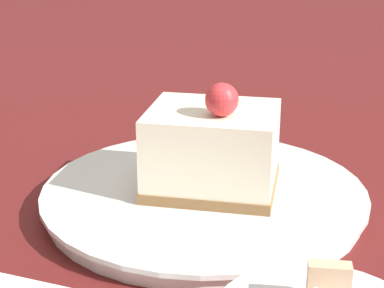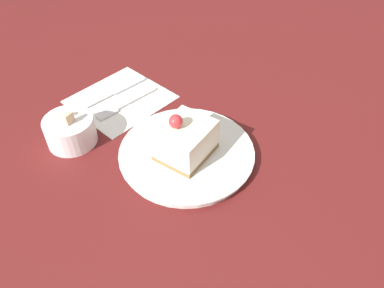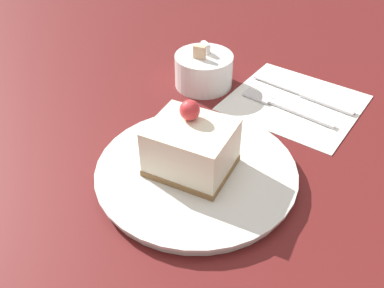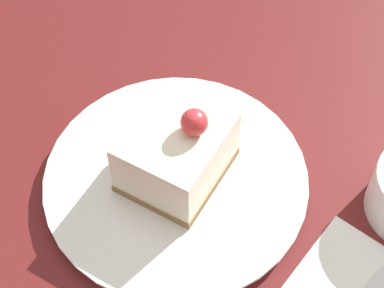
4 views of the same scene
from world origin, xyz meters
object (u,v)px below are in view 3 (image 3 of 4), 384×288
Objects in this scene: knife at (311,97)px; sugar_bowl at (204,70)px; cake_slice at (193,148)px; plate at (196,172)px; fork at (280,105)px.

sugar_bowl is (-0.08, 0.17, 0.02)m from knife.
cake_slice is at bearing 172.85° from knife.
cake_slice is at bearing 146.27° from plate.
fork is at bearing -13.46° from cake_slice.
fork is at bearing -80.56° from sugar_bowl.
sugar_bowl is (0.19, 0.14, 0.02)m from plate.
plate is 0.22m from fork.
fork is 0.14m from sugar_bowl.
knife is 0.19m from sugar_bowl.
sugar_bowl is (0.20, 0.14, -0.02)m from cake_slice.
cake_slice is 0.64× the size of knife.
sugar_bowl is at bearing 36.23° from plate.
sugar_bowl is at bearing 98.55° from fork.
plate is at bearing 179.36° from fork.
cake_slice is at bearing -144.66° from sugar_bowl.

